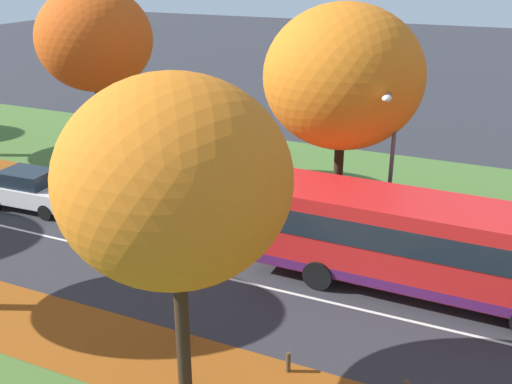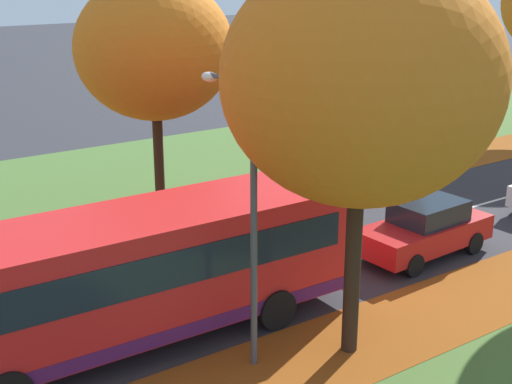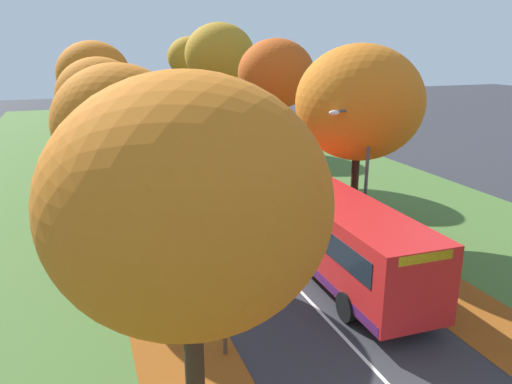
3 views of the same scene
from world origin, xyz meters
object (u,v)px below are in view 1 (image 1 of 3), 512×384
at_px(bollard_fifth, 288,362).
at_px(streetlamp_right, 390,154).
at_px(car_white_following, 31,189).
at_px(car_red_lead, 177,217).
at_px(bollard_sixth, 187,332).
at_px(tree_left_near, 174,181).
at_px(bus, 423,242).
at_px(tree_right_near, 343,77).
at_px(tree_right_mid, 95,40).

distance_m(bollard_fifth, streetlamp_right, 8.03).
distance_m(streetlamp_right, car_white_following, 14.64).
bearing_deg(car_red_lead, bollard_sixth, -146.26).
relative_size(car_red_lead, car_white_following, 1.00).
bearing_deg(bollard_sixth, streetlamp_right, -26.46).
xyz_separation_m(tree_left_near, streetlamp_right, (9.01, -2.61, -1.74)).
xyz_separation_m(bollard_fifth, car_red_lead, (5.51, 6.61, 0.53)).
xyz_separation_m(bollard_fifth, streetlamp_right, (7.22, -0.68, 3.45)).
distance_m(bollard_sixth, car_red_lead, 6.66).
bearing_deg(streetlamp_right, bollard_fifth, 174.58).
bearing_deg(bollard_fifth, streetlamp_right, -5.42).
xyz_separation_m(tree_left_near, car_red_lead, (7.30, 4.68, -4.67)).
relative_size(bus, car_white_following, 2.44).
distance_m(tree_left_near, bus, 9.08).
height_order(tree_left_near, car_red_lead, tree_left_near).
bearing_deg(tree_right_near, car_red_lead, 117.53).
height_order(tree_left_near, streetlamp_right, tree_left_near).
relative_size(tree_right_mid, bollard_sixth, 12.22).
relative_size(tree_right_mid, bollard_fifth, 15.29).
height_order(bus, car_red_lead, bus).
xyz_separation_m(bollard_fifth, bus, (5.32, -2.26, 1.42)).
distance_m(bus, car_white_following, 15.83).
distance_m(bollard_fifth, car_white_following, 14.61).
height_order(tree_right_near, bollard_sixth, tree_right_near).
bearing_deg(bus, tree_left_near, 149.53).
height_order(tree_right_near, bollard_fifth, tree_right_near).
relative_size(bollard_fifth, bus, 0.05).
bearing_deg(tree_right_near, bollard_sixth, 169.28).
relative_size(streetlamp_right, car_red_lead, 1.40).
bearing_deg(streetlamp_right, bollard_sixth, 153.54).
bearing_deg(bus, tree_right_near, 50.88).
xyz_separation_m(tree_left_near, bollard_sixth, (1.77, 0.99, -5.12)).
bearing_deg(bollard_fifth, bus, -22.97).
relative_size(tree_left_near, streetlamp_right, 1.29).
height_order(tree_left_near, tree_right_near, tree_right_near).
distance_m(tree_right_near, bollard_sixth, 10.09).
distance_m(tree_right_mid, bus, 15.69).
height_order(tree_right_mid, bollard_sixth, tree_right_mid).
bearing_deg(bollard_sixth, car_white_following, 62.86).
height_order(bollard_fifth, bus, bus).
distance_m(streetlamp_right, bus, 3.19).
distance_m(bollard_sixth, car_white_following, 11.96).
relative_size(bollard_fifth, car_red_lead, 0.13).
bearing_deg(car_white_following, bollard_fifth, -111.86).
distance_m(tree_right_near, bus, 6.27).
bearing_deg(tree_left_near, streetlamp_right, -16.18).
distance_m(tree_left_near, car_red_lead, 9.85).
relative_size(tree_right_near, bollard_sixth, 11.79).
bearing_deg(tree_left_near, bollard_sixth, 29.06).
distance_m(tree_right_near, tree_right_mid, 10.95).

